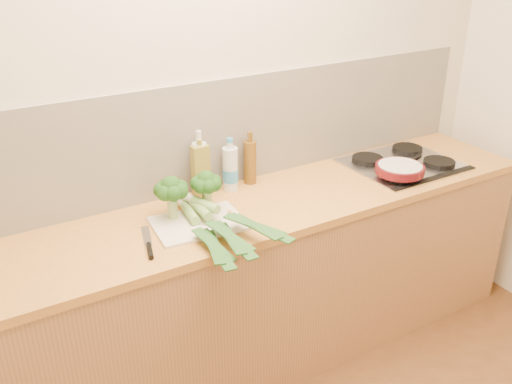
# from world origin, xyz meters

# --- Properties ---
(room_shell) EXTENTS (3.50, 3.50, 3.50)m
(room_shell) POSITION_xyz_m (0.00, 1.49, 1.17)
(room_shell) COLOR beige
(room_shell) RESTS_ON ground
(counter) EXTENTS (3.20, 0.62, 0.90)m
(counter) POSITION_xyz_m (0.00, 1.20, 0.45)
(counter) COLOR #A56E45
(counter) RESTS_ON ground
(gas_hob) EXTENTS (0.58, 0.50, 0.04)m
(gas_hob) POSITION_xyz_m (1.02, 1.20, 0.91)
(gas_hob) COLOR silver
(gas_hob) RESTS_ON counter
(chopping_board) EXTENTS (0.42, 0.33, 0.01)m
(chopping_board) POSITION_xyz_m (-0.24, 1.16, 0.91)
(chopping_board) COLOR white
(chopping_board) RESTS_ON counter
(broccoli_left) EXTENTS (0.15, 0.16, 0.20)m
(broccoli_left) POSITION_xyz_m (-0.32, 1.26, 1.05)
(broccoli_left) COLOR #93AD65
(broccoli_left) RESTS_ON chopping_board
(broccoli_right) EXTENTS (0.14, 0.14, 0.19)m
(broccoli_right) POSITION_xyz_m (-0.15, 1.25, 1.04)
(broccoli_right) COLOR #93AD65
(broccoli_right) RESTS_ON chopping_board
(leek_front) EXTENTS (0.16, 0.72, 0.04)m
(leek_front) POSITION_xyz_m (-0.26, 1.15, 0.94)
(leek_front) COLOR white
(leek_front) RESTS_ON chopping_board
(leek_mid) EXTENTS (0.11, 0.62, 0.04)m
(leek_mid) POSITION_xyz_m (-0.21, 1.09, 0.95)
(leek_mid) COLOR white
(leek_mid) RESTS_ON chopping_board
(leek_back) EXTENTS (0.25, 0.66, 0.04)m
(leek_back) POSITION_xyz_m (-0.16, 1.12, 0.97)
(leek_back) COLOR white
(leek_back) RESTS_ON chopping_board
(chefs_knife) EXTENTS (0.10, 0.28, 0.02)m
(chefs_knife) POSITION_xyz_m (-0.50, 1.08, 0.91)
(chefs_knife) COLOR silver
(chefs_knife) RESTS_ON counter
(skillet) EXTENTS (0.36, 0.25, 0.04)m
(skillet) POSITION_xyz_m (0.87, 1.07, 0.96)
(skillet) COLOR #540E15
(skillet) RESTS_ON gas_hob
(oil_tin) EXTENTS (0.08, 0.05, 0.30)m
(oil_tin) POSITION_xyz_m (-0.10, 1.40, 1.04)
(oil_tin) COLOR olive
(oil_tin) RESTS_ON counter
(glass_bottle) EXTENTS (0.07, 0.07, 0.33)m
(glass_bottle) POSITION_xyz_m (-0.10, 1.42, 1.04)
(glass_bottle) COLOR silver
(glass_bottle) RESTS_ON counter
(amber_bottle) EXTENTS (0.06, 0.06, 0.27)m
(amber_bottle) POSITION_xyz_m (0.19, 1.43, 1.02)
(amber_bottle) COLOR brown
(amber_bottle) RESTS_ON counter
(water_bottle) EXTENTS (0.08, 0.08, 0.25)m
(water_bottle) POSITION_xyz_m (0.06, 1.41, 1.00)
(water_bottle) COLOR silver
(water_bottle) RESTS_ON counter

